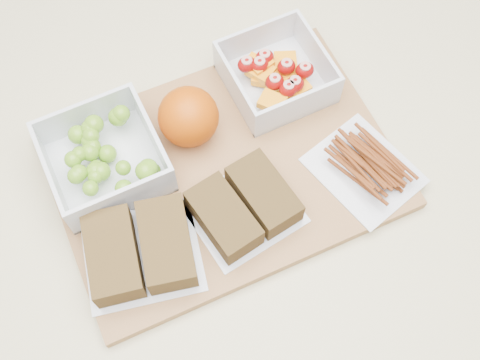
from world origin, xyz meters
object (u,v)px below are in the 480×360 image
(fruit_container, at_px, (276,75))
(orange, at_px, (188,117))
(cutting_board, at_px, (224,170))
(sandwich_bag_center, at_px, (244,206))
(sandwich_bag_left, at_px, (140,250))
(grape_container, at_px, (104,157))
(pretzel_bag, at_px, (366,166))

(fruit_container, xyz_separation_m, orange, (-0.13, -0.02, 0.02))
(cutting_board, height_order, sandwich_bag_center, sandwich_bag_center)
(fruit_container, height_order, orange, orange)
(orange, distance_m, sandwich_bag_left, 0.18)
(sandwich_bag_left, height_order, sandwich_bag_center, sandwich_bag_left)
(sandwich_bag_center, bearing_deg, grape_container, 134.14)
(cutting_board, xyz_separation_m, sandwich_bag_left, (-0.14, -0.06, 0.03))
(grape_container, height_order, pretzel_bag, grape_container)
(sandwich_bag_left, xyz_separation_m, pretzel_bag, (0.29, -0.02, -0.01))
(orange, bearing_deg, fruit_container, 7.88)
(orange, height_order, sandwich_bag_center, orange)
(pretzel_bag, bearing_deg, orange, 139.96)
(orange, xyz_separation_m, sandwich_bag_left, (-0.12, -0.13, -0.02))
(fruit_container, bearing_deg, grape_container, -175.67)
(sandwich_bag_left, bearing_deg, fruit_container, 30.29)
(sandwich_bag_center, distance_m, pretzel_bag, 0.16)
(grape_container, relative_size, pretzel_bag, 0.90)
(orange, height_order, pretzel_bag, orange)
(orange, relative_size, sandwich_bag_center, 0.56)
(grape_container, xyz_separation_m, orange, (0.11, 0.00, 0.01))
(fruit_container, xyz_separation_m, pretzel_bag, (0.04, -0.17, -0.01))
(sandwich_bag_left, bearing_deg, grape_container, 87.84)
(fruit_container, bearing_deg, sandwich_bag_center, -128.82)
(fruit_container, distance_m, pretzel_bag, 0.17)
(orange, xyz_separation_m, sandwich_bag_center, (0.01, -0.13, -0.02))
(grape_container, relative_size, sandwich_bag_center, 1.00)
(pretzel_bag, bearing_deg, fruit_container, 103.88)
(cutting_board, xyz_separation_m, orange, (-0.02, 0.06, 0.05))
(sandwich_bag_left, relative_size, sandwich_bag_center, 1.15)
(cutting_board, relative_size, fruit_container, 3.31)
(sandwich_bag_center, height_order, pretzel_bag, sandwich_bag_center)
(orange, bearing_deg, grape_container, -179.86)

